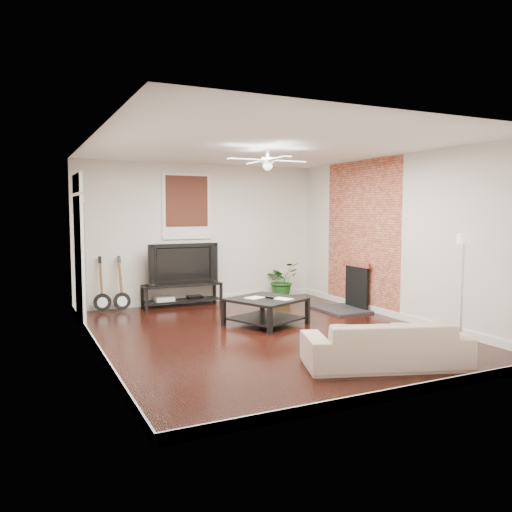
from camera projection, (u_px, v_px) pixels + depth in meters
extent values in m
cube|color=black|center=(267.00, 333.00, 7.76)|extent=(5.00, 6.00, 0.01)
cube|color=white|center=(268.00, 147.00, 7.51)|extent=(5.00, 6.00, 0.01)
cube|color=silver|center=(201.00, 234.00, 10.33)|extent=(5.00, 0.01, 2.80)
cube|color=silver|center=(407.00, 258.00, 4.94)|extent=(5.00, 0.01, 2.80)
cube|color=silver|center=(94.00, 246.00, 6.56)|extent=(0.01, 6.00, 2.80)
cube|color=silver|center=(398.00, 238.00, 8.71)|extent=(0.01, 6.00, 2.80)
cube|color=#A14633|center=(362.00, 235.00, 9.60)|extent=(0.02, 2.20, 2.80)
cube|color=black|center=(348.00, 286.00, 9.56)|extent=(0.80, 1.10, 0.92)
cube|color=black|center=(187.00, 206.00, 10.13)|extent=(1.00, 0.06, 1.30)
cube|color=white|center=(80.00, 248.00, 8.30)|extent=(0.08, 1.00, 2.50)
cube|color=black|center=(182.00, 295.00, 10.03)|extent=(1.55, 0.41, 0.43)
imported|color=black|center=(182.00, 263.00, 10.00)|extent=(1.39, 0.18, 0.80)
cube|color=black|center=(266.00, 311.00, 8.35)|extent=(1.37, 1.37, 0.44)
imported|color=tan|center=(385.00, 343.00, 6.09)|extent=(2.06, 1.34, 0.56)
imported|color=#1A5719|center=(282.00, 280.00, 10.91)|extent=(0.81, 0.74, 0.77)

